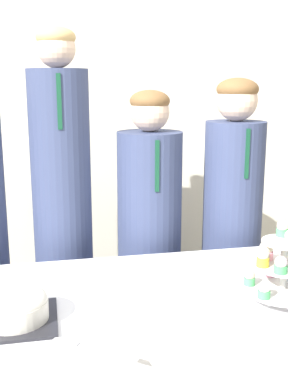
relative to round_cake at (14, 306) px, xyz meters
The scene contains 7 objects.
wall_back 1.60m from the round_cake, 74.97° to the left, with size 9.00×0.06×2.70m.
round_cake is the anchor object (origin of this frame).
cake_knife 0.26m from the round_cake, 44.03° to the right, with size 0.22×0.16×0.01m.
cupcake_stand 0.87m from the round_cake, ahead, with size 0.27×0.27×0.26m.
student_1 0.74m from the round_cake, 76.35° to the left, with size 0.26×0.26×1.64m.
student_2 0.92m from the round_cake, 51.50° to the left, with size 0.30×0.30×1.39m.
student_3 1.21m from the round_cake, 36.27° to the left, with size 0.28×0.29×1.44m.
Camera 1 is at (-0.27, -1.13, 1.42)m, focal length 45.00 mm.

